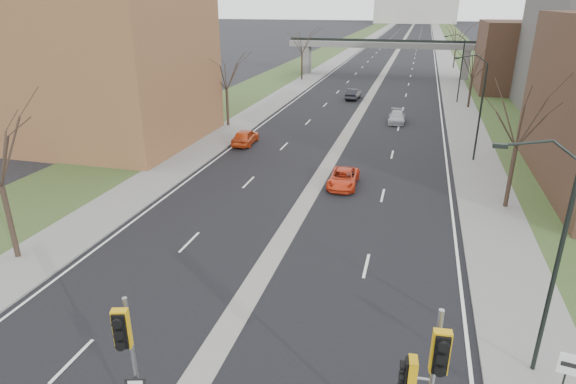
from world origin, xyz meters
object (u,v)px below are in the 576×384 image
at_px(signal_pole_right, 426,375).
at_px(speed_limit_sign, 565,376).
at_px(car_right_mid, 397,117).
at_px(car_right_near, 343,178).
at_px(signal_pole_median, 129,353).
at_px(car_left_far, 353,94).
at_px(car_left_near, 245,137).

relative_size(signal_pole_right, speed_limit_sign, 2.04).
bearing_deg(car_right_mid, car_right_near, -98.11).
xyz_separation_m(signal_pole_median, signal_pole_right, (7.95, 1.37, -0.06)).
height_order(signal_pole_right, car_left_far, signal_pole_right).
bearing_deg(signal_pole_median, car_right_near, 67.61).
relative_size(signal_pole_right, car_left_near, 1.28).
distance_m(car_left_near, car_left_far, 26.13).
xyz_separation_m(signal_pole_right, car_left_near, (-16.43, 31.25, -2.89)).
relative_size(car_left_far, car_right_near, 1.00).
bearing_deg(car_left_far, car_right_near, 99.73).
bearing_deg(signal_pole_median, car_right_mid, 66.86).
xyz_separation_m(speed_limit_sign, car_right_mid, (-7.32, 40.98, -1.35)).
height_order(speed_limit_sign, car_left_near, speed_limit_sign).
distance_m(speed_limit_sign, car_right_mid, 41.65).
bearing_deg(speed_limit_sign, car_left_far, 112.58).
relative_size(speed_limit_sign, car_right_mid, 0.62).
bearing_deg(car_left_far, car_right_mid, 120.94).
xyz_separation_m(signal_pole_right, speed_limit_sign, (4.30, 2.98, -1.65)).
relative_size(signal_pole_right, car_right_mid, 1.26).
xyz_separation_m(signal_pole_median, car_right_mid, (4.93, 45.33, -3.06)).
height_order(signal_pole_right, car_left_near, signal_pole_right).
height_order(signal_pole_right, car_right_mid, signal_pole_right).
distance_m(car_left_near, car_right_near, 13.81).
bearing_deg(speed_limit_sign, car_right_mid, 108.08).
relative_size(signal_pole_right, car_left_far, 1.27).
distance_m(signal_pole_median, car_right_mid, 45.70).
distance_m(signal_pole_right, car_left_far, 57.38).
bearing_deg(car_right_mid, signal_pole_median, -97.27).
bearing_deg(car_right_near, car_left_near, 140.11).
height_order(car_left_far, car_right_near, car_left_far).
bearing_deg(signal_pole_right, car_left_far, 94.30).
relative_size(car_right_near, car_right_mid, 1.00).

